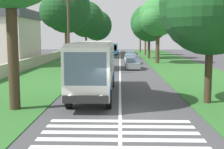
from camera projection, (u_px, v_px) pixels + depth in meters
ground at (120, 113)px, 16.23m from camera, size 160.00×160.00×0.00m
grass_verge_left at (41, 76)px, 31.32m from camera, size 120.00×8.00×0.04m
grass_verge_right at (200, 77)px, 30.90m from camera, size 120.00×8.00×0.04m
centre_line at (120, 76)px, 31.11m from camera, size 110.00×0.16×0.01m
coach_bus at (94, 65)px, 20.99m from camera, size 11.16×2.62×3.73m
zebra_crossing at (120, 140)px, 12.07m from camera, size 5.85×6.80×0.01m
trailing_car_0 at (133, 64)px, 38.19m from camera, size 4.30×1.78×1.43m
trailing_car_1 at (130, 59)px, 45.83m from camera, size 4.30×1.78×1.43m
trailing_car_2 at (130, 55)px, 55.54m from camera, size 4.30×1.78×1.43m
trailing_minibus_0 at (113, 48)px, 66.92m from camera, size 6.00×2.14×2.53m
roadside_tree_left_0 at (96, 26)px, 68.50m from camera, size 8.00×6.86×9.96m
roadside_tree_left_1 at (85, 20)px, 56.51m from camera, size 7.86×6.73×10.60m
roadside_tree_left_2 at (65, 10)px, 35.80m from camera, size 7.19×5.78×10.22m
roadside_tree_left_3 at (96, 25)px, 75.32m from camera, size 8.16×7.10×10.53m
roadside_tree_right_0 at (157, 18)px, 45.75m from camera, size 7.25×5.89×9.96m
roadside_tree_right_1 at (208, 6)px, 17.94m from camera, size 7.19×6.21×9.14m
roadside_tree_right_2 at (140, 27)px, 76.22m from camera, size 5.34×4.49×8.78m
roadside_tree_right_3 at (148, 24)px, 55.61m from camera, size 8.04×6.95×10.01m
roadside_tree_right_4 at (145, 23)px, 65.24m from camera, size 5.97×4.91×9.55m
utility_pole at (69, 34)px, 31.71m from camera, size 0.24×1.40×8.38m
roadside_wall at (24, 65)px, 36.28m from camera, size 70.00×0.40×1.32m
roadside_building at (5, 37)px, 43.44m from camera, size 11.28×8.29×7.82m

